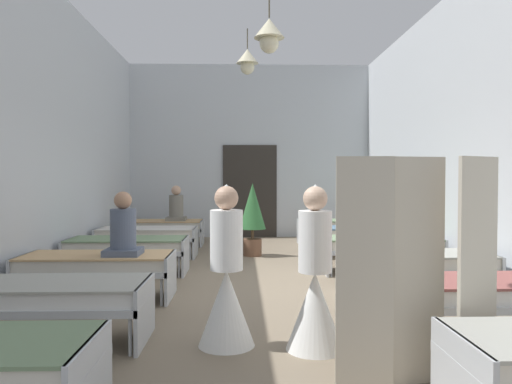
% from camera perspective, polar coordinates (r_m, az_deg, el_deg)
% --- Properties ---
extents(ground_plane, '(6.81, 11.93, 0.10)m').
position_cam_1_polar(ground_plane, '(7.23, 0.06, -11.08)').
color(ground_plane, '#7A6B56').
extents(room_shell, '(6.61, 11.53, 4.49)m').
position_cam_1_polar(room_shell, '(8.41, -0.22, 6.48)').
color(room_shell, silver).
rests_on(room_shell, ground).
extents(bed_left_row_1, '(1.90, 0.84, 0.57)m').
position_cam_1_polar(bed_left_row_1, '(5.04, -23.47, -11.13)').
color(bed_left_row_1, '#B7BCC1').
rests_on(bed_left_row_1, ground).
extents(bed_right_row_1, '(1.90, 0.84, 0.57)m').
position_cam_1_polar(bed_right_row_1, '(5.22, 24.59, -10.71)').
color(bed_right_row_1, '#B7BCC1').
rests_on(bed_right_row_1, ground).
extents(bed_left_row_2, '(1.90, 0.84, 0.57)m').
position_cam_1_polar(bed_left_row_2, '(6.58, -18.07, -8.09)').
color(bed_left_row_2, '#B7BCC1').
rests_on(bed_left_row_2, ground).
extents(bed_right_row_2, '(1.90, 0.84, 0.57)m').
position_cam_1_polar(bed_right_row_2, '(6.71, 18.26, -7.90)').
color(bed_right_row_2, '#B7BCC1').
rests_on(bed_right_row_2, ground).
extents(bed_left_row_3, '(1.90, 0.84, 0.57)m').
position_cam_1_polar(bed_left_row_3, '(8.16, -14.78, -6.18)').
color(bed_left_row_3, '#B7BCC1').
rests_on(bed_left_row_3, ground).
extents(bed_right_row_3, '(1.90, 0.84, 0.57)m').
position_cam_1_polar(bed_right_row_3, '(8.27, 14.32, -6.08)').
color(bed_right_row_3, '#B7BCC1').
rests_on(bed_right_row_3, ground).
extents(bed_left_row_4, '(1.90, 0.84, 0.57)m').
position_cam_1_polar(bed_left_row_4, '(9.77, -12.57, -4.88)').
color(bed_left_row_4, '#B7BCC1').
rests_on(bed_left_row_4, ground).
extents(bed_right_row_4, '(1.90, 0.84, 0.57)m').
position_cam_1_polar(bed_right_row_4, '(9.86, 11.66, -4.82)').
color(bed_right_row_4, '#B7BCC1').
rests_on(bed_right_row_4, ground).
extents(bed_left_row_5, '(1.90, 0.84, 0.57)m').
position_cam_1_polar(bed_left_row_5, '(11.39, -11.00, -3.95)').
color(bed_left_row_5, '#B7BCC1').
rests_on(bed_left_row_5, ground).
extents(bed_right_row_5, '(1.90, 0.84, 0.57)m').
position_cam_1_polar(bed_right_row_5, '(11.47, 9.74, -3.91)').
color(bed_right_row_5, '#B7BCC1').
rests_on(bed_right_row_5, ground).
extents(nurse_near_aisle, '(0.52, 0.52, 1.49)m').
position_cam_1_polar(nurse_near_aisle, '(4.56, -3.47, -11.18)').
color(nurse_near_aisle, white).
rests_on(nurse_near_aisle, ground).
extents(nurse_mid_aisle, '(0.52, 0.52, 1.49)m').
position_cam_1_polar(nurse_mid_aisle, '(4.48, 6.90, -11.42)').
color(nurse_mid_aisle, white).
rests_on(nurse_mid_aisle, ground).
extents(patient_seated_primary, '(0.44, 0.44, 0.80)m').
position_cam_1_polar(patient_seated_primary, '(11.23, -9.32, -1.82)').
color(patient_seated_primary, slate).
rests_on(patient_seated_primary, bed_left_row_5).
extents(patient_seated_secondary, '(0.44, 0.44, 0.80)m').
position_cam_1_polar(patient_seated_secondary, '(6.36, -15.27, -4.50)').
color(patient_seated_secondary, '#515B70').
rests_on(patient_seated_secondary, bed_left_row_2).
extents(potted_plant, '(0.53, 0.53, 1.44)m').
position_cam_1_polar(potted_plant, '(9.66, -0.39, -2.39)').
color(potted_plant, brown).
rests_on(potted_plant, ground).
extents(privacy_screen, '(1.24, 0.23, 1.70)m').
position_cam_1_polar(privacy_screen, '(3.84, 18.66, -8.81)').
color(privacy_screen, '#BCB29E').
rests_on(privacy_screen, ground).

